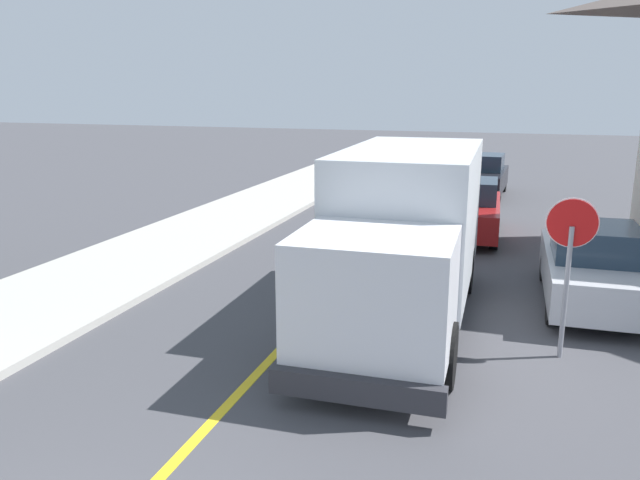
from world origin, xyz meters
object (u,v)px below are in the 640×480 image
at_px(parked_van_across, 593,267).
at_px(stop_sign, 570,248).
at_px(parked_car_near, 468,210).
at_px(parked_car_mid, 482,176).
at_px(box_truck, 404,229).

distance_m(parked_van_across, stop_sign, 3.14).
distance_m(parked_car_near, stop_sign, 8.65).
height_order(parked_car_mid, stop_sign, stop_sign).
bearing_deg(stop_sign, parked_van_across, 76.37).
bearing_deg(stop_sign, parked_car_near, 104.95).
height_order(parked_van_across, stop_sign, stop_sign).
bearing_deg(parked_car_near, parked_van_across, -61.75).
distance_m(parked_car_mid, parked_van_across, 13.16).
xyz_separation_m(parked_car_mid, stop_sign, (2.29, -15.69, 1.06)).
distance_m(parked_car_near, parked_car_mid, 7.40).
bearing_deg(box_truck, stop_sign, -17.46).
relative_size(parked_car_mid, stop_sign, 1.69).
distance_m(box_truck, parked_car_near, 7.50).
xyz_separation_m(parked_van_across, stop_sign, (-0.70, -2.87, 1.06)).
bearing_deg(box_truck, parked_van_across, 29.69).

